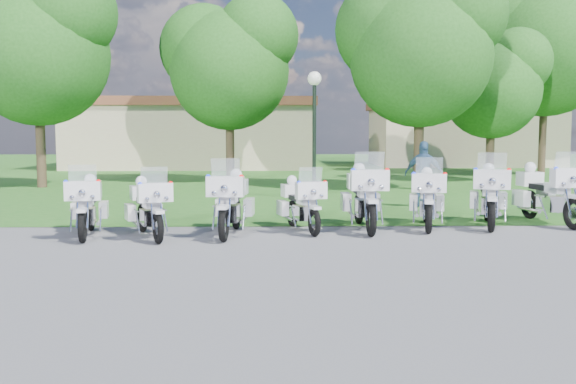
{
  "coord_description": "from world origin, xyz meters",
  "views": [
    {
      "loc": [
        -1.09,
        -11.24,
        2.1
      ],
      "look_at": [
        -0.82,
        1.2,
        0.95
      ],
      "focal_mm": 40.0,
      "sensor_mm": 36.0,
      "label": 1
    }
  ],
  "objects_px": {
    "bystander_c": "(424,174)",
    "motorcycle_5": "(427,197)",
    "motorcycle_4": "(364,196)",
    "motorcycle_0": "(87,205)",
    "lamp_post": "(314,103)",
    "motorcycle_7": "(547,193)",
    "motorcycle_2": "(231,202)",
    "motorcycle_3": "(301,203)",
    "motorcycle_6": "(489,195)",
    "motorcycle_1": "(148,207)"
  },
  "relations": [
    {
      "from": "bystander_c",
      "to": "motorcycle_5",
      "type": "bearing_deg",
      "value": 100.92
    },
    {
      "from": "motorcycle_5",
      "to": "motorcycle_4",
      "type": "bearing_deg",
      "value": 21.73
    },
    {
      "from": "motorcycle_0",
      "to": "lamp_post",
      "type": "bearing_deg",
      "value": -135.06
    },
    {
      "from": "motorcycle_7",
      "to": "motorcycle_4",
      "type": "bearing_deg",
      "value": 2.64
    },
    {
      "from": "motorcycle_2",
      "to": "motorcycle_3",
      "type": "xyz_separation_m",
      "value": [
        1.47,
        0.47,
        -0.09
      ]
    },
    {
      "from": "motorcycle_6",
      "to": "motorcycle_7",
      "type": "height_order",
      "value": "motorcycle_7"
    },
    {
      "from": "motorcycle_5",
      "to": "motorcycle_7",
      "type": "bearing_deg",
      "value": -157.55
    },
    {
      "from": "lamp_post",
      "to": "bystander_c",
      "type": "bearing_deg",
      "value": -39.26
    },
    {
      "from": "motorcycle_2",
      "to": "lamp_post",
      "type": "height_order",
      "value": "lamp_post"
    },
    {
      "from": "motorcycle_2",
      "to": "motorcycle_6",
      "type": "xyz_separation_m",
      "value": [
        5.77,
        1.1,
        0.03
      ]
    },
    {
      "from": "motorcycle_3",
      "to": "motorcycle_6",
      "type": "distance_m",
      "value": 4.35
    },
    {
      "from": "motorcycle_1",
      "to": "motorcycle_4",
      "type": "relative_size",
      "value": 0.8
    },
    {
      "from": "motorcycle_6",
      "to": "motorcycle_4",
      "type": "bearing_deg",
      "value": 24.58
    },
    {
      "from": "motorcycle_2",
      "to": "motorcycle_6",
      "type": "bearing_deg",
      "value": -164.46
    },
    {
      "from": "bystander_c",
      "to": "motorcycle_4",
      "type": "bearing_deg",
      "value": 83.87
    },
    {
      "from": "motorcycle_0",
      "to": "motorcycle_3",
      "type": "distance_m",
      "value": 4.44
    },
    {
      "from": "motorcycle_6",
      "to": "motorcycle_7",
      "type": "bearing_deg",
      "value": -149.86
    },
    {
      "from": "motorcycle_1",
      "to": "motorcycle_4",
      "type": "distance_m",
      "value": 4.61
    },
    {
      "from": "motorcycle_2",
      "to": "motorcycle_5",
      "type": "bearing_deg",
      "value": -163.28
    },
    {
      "from": "motorcycle_6",
      "to": "lamp_post",
      "type": "distance_m",
      "value": 7.45
    },
    {
      "from": "motorcycle_0",
      "to": "motorcycle_5",
      "type": "bearing_deg",
      "value": 178.08
    },
    {
      "from": "motorcycle_3",
      "to": "motorcycle_6",
      "type": "bearing_deg",
      "value": 172.57
    },
    {
      "from": "motorcycle_3",
      "to": "motorcycle_5",
      "type": "relative_size",
      "value": 0.87
    },
    {
      "from": "motorcycle_0",
      "to": "motorcycle_2",
      "type": "height_order",
      "value": "motorcycle_2"
    },
    {
      "from": "motorcycle_3",
      "to": "bystander_c",
      "type": "relative_size",
      "value": 1.1
    },
    {
      "from": "motorcycle_3",
      "to": "motorcycle_7",
      "type": "distance_m",
      "value": 5.88
    },
    {
      "from": "lamp_post",
      "to": "motorcycle_7",
      "type": "bearing_deg",
      "value": -48.24
    },
    {
      "from": "motorcycle_2",
      "to": "lamp_post",
      "type": "xyz_separation_m",
      "value": [
        2.16,
        7.18,
        2.38
      ]
    },
    {
      "from": "motorcycle_3",
      "to": "motorcycle_5",
      "type": "distance_m",
      "value": 2.88
    },
    {
      "from": "motorcycle_1",
      "to": "motorcycle_4",
      "type": "height_order",
      "value": "motorcycle_4"
    },
    {
      "from": "motorcycle_0",
      "to": "motorcycle_5",
      "type": "height_order",
      "value": "motorcycle_5"
    },
    {
      "from": "motorcycle_1",
      "to": "motorcycle_4",
      "type": "bearing_deg",
      "value": 169.86
    },
    {
      "from": "motorcycle_1",
      "to": "motorcycle_7",
      "type": "relative_size",
      "value": 0.81
    },
    {
      "from": "motorcycle_1",
      "to": "motorcycle_5",
      "type": "relative_size",
      "value": 0.88
    },
    {
      "from": "lamp_post",
      "to": "motorcycle_1",
      "type": "bearing_deg",
      "value": -117.01
    },
    {
      "from": "motorcycle_4",
      "to": "bystander_c",
      "type": "relative_size",
      "value": 1.38
    },
    {
      "from": "motorcycle_6",
      "to": "lamp_post",
      "type": "relative_size",
      "value": 0.61
    },
    {
      "from": "motorcycle_7",
      "to": "motorcycle_6",
      "type": "bearing_deg",
      "value": 6.3
    },
    {
      "from": "lamp_post",
      "to": "motorcycle_0",
      "type": "bearing_deg",
      "value": -124.87
    },
    {
      "from": "motorcycle_6",
      "to": "motorcycle_1",
      "type": "bearing_deg",
      "value": 26.7
    },
    {
      "from": "motorcycle_0",
      "to": "motorcycle_6",
      "type": "relative_size",
      "value": 0.9
    },
    {
      "from": "lamp_post",
      "to": "motorcycle_5",
      "type": "bearing_deg",
      "value": -71.08
    },
    {
      "from": "motorcycle_0",
      "to": "motorcycle_2",
      "type": "xyz_separation_m",
      "value": [
        2.93,
        0.14,
        0.05
      ]
    },
    {
      "from": "motorcycle_7",
      "to": "lamp_post",
      "type": "height_order",
      "value": "lamp_post"
    },
    {
      "from": "motorcycle_6",
      "to": "bystander_c",
      "type": "xyz_separation_m",
      "value": [
        -0.64,
        3.66,
        0.22
      ]
    },
    {
      "from": "motorcycle_1",
      "to": "motorcycle_6",
      "type": "distance_m",
      "value": 7.56
    },
    {
      "from": "motorcycle_0",
      "to": "motorcycle_3",
      "type": "bearing_deg",
      "value": 177.61
    },
    {
      "from": "motorcycle_1",
      "to": "motorcycle_5",
      "type": "bearing_deg",
      "value": 169.36
    },
    {
      "from": "motorcycle_1",
      "to": "bystander_c",
      "type": "xyz_separation_m",
      "value": [
        6.78,
        5.08,
        0.32
      ]
    },
    {
      "from": "motorcycle_2",
      "to": "motorcycle_7",
      "type": "bearing_deg",
      "value": -163.75
    }
  ]
}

